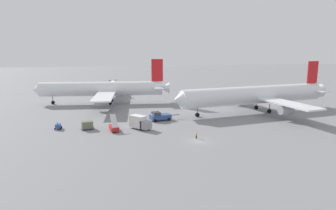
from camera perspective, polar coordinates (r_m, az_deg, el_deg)
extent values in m
plane|color=gray|center=(69.35, 5.79, -6.81)|extent=(600.00, 600.00, 0.00)
cylinder|color=white|center=(117.26, -12.44, 3.03)|extent=(46.24, 10.11, 5.37)
cone|color=white|center=(122.55, -23.74, 2.69)|extent=(3.30, 5.21, 4.94)
cone|color=white|center=(116.83, -0.67, 3.25)|extent=(4.03, 4.65, 4.30)
cube|color=white|center=(117.12, -11.31, 2.66)|extent=(11.51, 49.98, 0.44)
cube|color=white|center=(116.57, -1.90, 3.49)|extent=(4.53, 13.26, 0.28)
cube|color=red|center=(115.93, -2.07, 6.62)|extent=(4.41, 0.81, 8.45)
cylinder|color=#999EA3|center=(131.15, -11.13, 2.72)|extent=(4.45, 3.02, 2.60)
cylinder|color=#999EA3|center=(103.87, -12.56, 0.60)|extent=(4.45, 3.02, 2.60)
cylinder|color=slate|center=(114.11, -10.92, 0.99)|extent=(0.28, 0.28, 2.58)
cylinder|color=black|center=(114.33, -10.90, 0.35)|extent=(1.35, 0.68, 1.30)
cylinder|color=slate|center=(120.79, -10.63, 1.53)|extent=(0.28, 0.28, 2.58)
cylinder|color=black|center=(121.00, -10.61, 0.93)|extent=(1.35, 0.68, 1.30)
cylinder|color=slate|center=(121.38, -21.01, 1.05)|extent=(0.28, 0.28, 2.58)
cylinder|color=black|center=(121.59, -20.97, 0.45)|extent=(1.35, 0.68, 1.30)
cylinder|color=white|center=(102.80, 16.07, 1.85)|extent=(52.10, 14.01, 5.84)
cone|color=white|center=(89.39, 1.97, 0.99)|extent=(3.62, 5.75, 5.38)
cone|color=white|center=(120.74, 26.40, 2.41)|extent=(4.30, 5.19, 4.67)
cube|color=white|center=(104.49, 17.19, 1.44)|extent=(13.74, 47.05, 0.44)
cube|color=white|center=(118.86, 25.60, 2.65)|extent=(5.23, 13.34, 0.28)
cube|color=red|center=(118.05, 25.74, 5.63)|extent=(4.40, 1.06, 7.76)
cylinder|color=#999EA3|center=(114.65, 12.77, 1.53)|extent=(4.56, 3.24, 2.60)
cylinder|color=#999EA3|center=(94.33, 21.48, -0.90)|extent=(4.56, 3.24, 2.60)
cylinder|color=slate|center=(103.00, 18.69, -0.46)|extent=(0.28, 0.28, 2.44)
cylinder|color=black|center=(103.23, 18.65, -1.13)|extent=(1.37, 0.75, 1.30)
cylinder|color=slate|center=(108.23, 16.43, 0.19)|extent=(0.28, 0.28, 2.44)
cylinder|color=black|center=(108.45, 16.39, -0.45)|extent=(1.37, 0.75, 1.30)
cylinder|color=slate|center=(92.71, 5.60, -1.13)|extent=(0.28, 0.28, 2.44)
cylinder|color=black|center=(92.97, 5.59, -1.87)|extent=(1.37, 0.75, 1.30)
cube|color=#2D4C8C|center=(88.04, -1.47, -2.25)|extent=(6.51, 4.20, 1.26)
cube|color=#333D47|center=(87.32, -2.27, -1.63)|extent=(2.63, 2.79, 0.90)
cylinder|color=#4C4C51|center=(89.83, 1.25, -1.90)|extent=(3.17, 0.89, 0.20)
sphere|color=orange|center=(87.19, -2.28, -1.23)|extent=(0.24, 0.24, 0.24)
cylinder|color=black|center=(86.05, -2.42, -2.99)|extent=(0.94, 0.49, 0.90)
cylinder|color=black|center=(88.75, -3.13, -2.57)|extent=(0.94, 0.49, 0.90)
cylinder|color=black|center=(87.69, 0.21, -2.72)|extent=(0.94, 0.49, 0.90)
cylinder|color=black|center=(90.34, -0.56, -2.32)|extent=(0.94, 0.49, 0.90)
cube|color=slate|center=(81.32, -15.05, -4.18)|extent=(3.55, 2.76, 0.25)
cube|color=#666B4C|center=(81.09, -15.08, -3.55)|extent=(3.12, 2.49, 1.60)
cylinder|color=black|center=(82.11, -14.59, -4.11)|extent=(0.63, 0.31, 0.60)
cylinder|color=black|center=(80.76, -14.45, -4.35)|extent=(0.63, 0.31, 0.60)
cylinder|color=black|center=(81.94, -15.63, -4.19)|extent=(0.63, 0.31, 0.60)
cylinder|color=black|center=(80.59, -15.51, -4.43)|extent=(0.63, 0.31, 0.60)
cube|color=gray|center=(77.83, -4.22, -3.76)|extent=(3.26, 3.24, 2.20)
cube|color=silver|center=(79.38, -5.68, -3.13)|extent=(4.61, 4.71, 3.20)
cylinder|color=black|center=(79.35, -4.53, -4.30)|extent=(0.55, 0.58, 0.60)
cylinder|color=black|center=(78.33, -5.19, -4.51)|extent=(0.55, 0.58, 0.60)
cylinder|color=black|center=(80.30, -5.35, -4.14)|extent=(0.55, 0.58, 0.60)
cylinder|color=black|center=(79.29, -6.01, -4.34)|extent=(0.55, 0.58, 0.60)
cube|color=#2D5199|center=(83.68, -20.11, -3.76)|extent=(1.28, 1.85, 1.10)
cylinder|color=black|center=(82.97, -20.22, -3.31)|extent=(0.16, 0.16, 0.50)
cylinder|color=black|center=(84.66, -20.46, -4.00)|extent=(0.23, 0.61, 0.60)
cylinder|color=black|center=(84.39, -19.53, -3.99)|extent=(0.23, 0.61, 0.60)
cylinder|color=black|center=(83.24, -20.66, -4.26)|extent=(0.23, 0.61, 0.60)
cylinder|color=black|center=(82.96, -19.71, -4.25)|extent=(0.23, 0.61, 0.60)
cube|color=red|center=(78.32, -10.21, -4.27)|extent=(2.59, 4.73, 1.00)
cube|color=silver|center=(77.57, -10.22, -2.96)|extent=(1.95, 4.33, 2.71)
cylinder|color=black|center=(79.07, -10.79, -4.52)|extent=(0.28, 0.62, 0.60)
cylinder|color=black|center=(79.27, -9.79, -4.44)|extent=(0.28, 0.62, 0.60)
cylinder|color=black|center=(77.63, -10.62, -4.80)|extent=(0.28, 0.62, 0.60)
cylinder|color=black|center=(77.84, -9.60, -4.72)|extent=(0.28, 0.62, 0.60)
cylinder|color=black|center=(71.15, 5.40, -6.02)|extent=(0.28, 0.28, 0.78)
cylinder|color=orange|center=(70.96, 5.41, -5.50)|extent=(0.36, 0.36, 0.55)
sphere|color=beige|center=(70.85, 5.41, -5.20)|extent=(0.21, 0.21, 0.21)
cylinder|color=#F24C19|center=(71.13, 5.58, -5.37)|extent=(0.05, 0.05, 0.40)
cylinder|color=#B7B7BC|center=(140.41, -9.96, 3.81)|extent=(5.34, 14.93, 3.20)
cylinder|color=#99999E|center=(147.56, -10.46, 4.12)|extent=(3.84, 3.84, 3.52)
cylinder|color=#595960|center=(146.84, -10.37, 3.24)|extent=(0.70, 0.70, 4.35)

